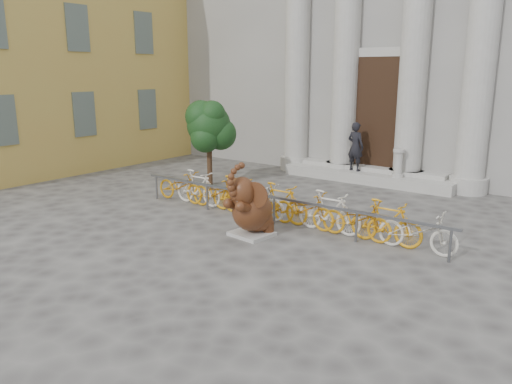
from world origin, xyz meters
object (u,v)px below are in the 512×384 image
Objects in this scene: elephant_statue at (251,209)px; tree at (209,126)px; bike_rack at (280,203)px; pedestrian at (355,147)px.

elephant_statue is 0.63× the size of tree.
tree is (-4.23, 2.10, 1.47)m from bike_rack.
pedestrian is (-0.76, 6.95, 0.56)m from elephant_statue.
tree is 5.07m from pedestrian.
pedestrian is (3.56, 3.53, -0.77)m from tree.
elephant_statue is 1.05× the size of pedestrian.
bike_rack is at bearing 101.37° from elephant_statue.
tree is at bearing 148.88° from elephant_statue.
pedestrian is at bearing 44.72° from tree.
elephant_statue is 0.20× the size of bike_rack.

